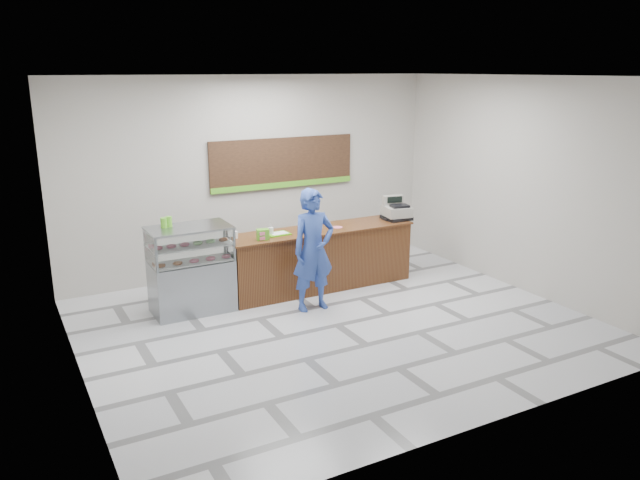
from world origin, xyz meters
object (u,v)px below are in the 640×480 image
cash_register (396,211)px  customer (313,250)px  sales_counter (320,258)px  display_case (191,269)px  serving_tray (278,234)px

cash_register → customer: (-2.04, -0.75, -0.24)m
sales_counter → cash_register: size_ratio=6.27×
sales_counter → display_case: display_case is taller
cash_register → sales_counter: bearing=-171.2°
display_case → serving_tray: size_ratio=3.46×
cash_register → serving_tray: 2.27m
customer → display_case: bearing=154.7°
sales_counter → customer: 1.05m
cash_register → serving_tray: size_ratio=1.35×
display_case → customer: size_ratio=0.71×
display_case → cash_register: size_ratio=2.56×
display_case → cash_register: (3.72, -0.04, 0.51)m
cash_register → customer: size_ratio=0.28×
sales_counter → display_case: bearing=-180.0°
sales_counter → cash_register: 1.64m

